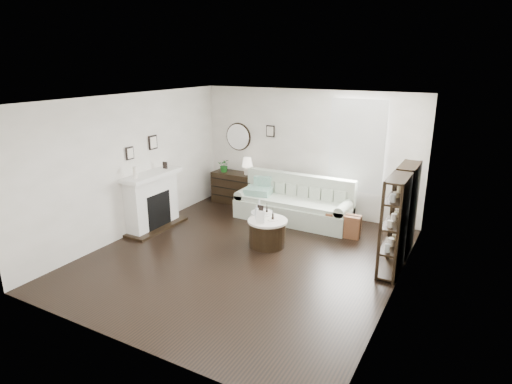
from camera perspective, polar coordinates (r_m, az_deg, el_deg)
The scene contains 18 objects.
room at distance 9.12m, azimuth 11.10°, elevation 6.22°, with size 5.50×5.50×5.50m.
fireplace at distance 8.85m, azimuth -13.61°, elevation -1.37°, with size 0.50×1.40×1.84m.
shelf_unit_far at distance 7.88m, azimuth 19.24°, elevation -2.16°, with size 0.30×0.80×1.60m.
shelf_unit_near at distance 7.04m, azimuth 17.94°, elevation -4.32°, with size 0.30×0.80×1.60m.
sofa at distance 9.12m, azimuth 5.12°, elevation -1.85°, with size 2.45×0.85×0.95m.
quilt at distance 9.27m, azimuth 0.32°, elevation 0.13°, with size 0.55×0.45×0.14m, color #28926A.
suitcase at distance 8.47m, azimuth 11.54°, elevation -4.37°, with size 0.66×0.22×0.44m, color brown.
dresser at distance 10.19m, azimuth -2.72°, elevation 0.56°, with size 1.11×0.48×0.74m.
table_lamp at distance 9.88m, azimuth -1.16°, elevation 3.47°, with size 0.25×0.25×0.40m, color beige, non-canonical shape.
potted_plant at distance 10.15m, azimuth -4.23°, elevation 3.57°, with size 0.29×0.25×0.32m, color #19581A.
drum_table at distance 7.88m, azimuth 1.54°, elevation -5.41°, with size 0.73×0.73×0.50m.
pedestal_table at distance 8.10m, azimuth 0.82°, elevation -3.01°, with size 0.44×0.44×0.53m.
eiffel_drum at distance 7.76m, azimuth 2.26°, elevation -3.01°, with size 0.12×0.12×0.20m, color black, non-canonical shape.
bottle_drum at distance 7.75m, azimuth 0.10°, elevation -2.74°, with size 0.06×0.06×0.27m, color silver.
card_frame_drum at distance 7.62m, azimuth 0.60°, elevation -3.32°, with size 0.16×0.01×0.22m, color white.
eiffel_ped at distance 8.05m, azimuth 1.46°, elevation -2.19°, with size 0.10×0.10×0.17m, color black, non-canonical shape.
flask_ped at distance 8.10m, azimuth 0.41°, elevation -1.75°, with size 0.13×0.13×0.25m, color silver, non-canonical shape.
card_frame_ped at distance 7.95m, azimuth 0.56°, elevation -2.39°, with size 0.13×0.01×0.17m, color black.
Camera 1 is at (3.42, -5.85, 3.29)m, focal length 30.00 mm.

